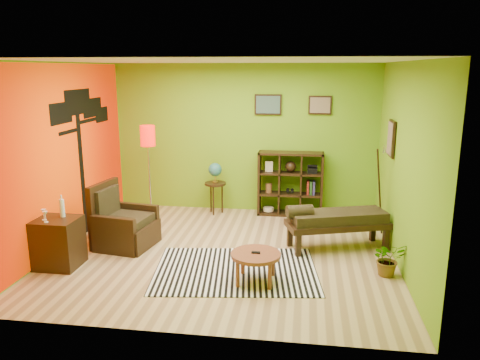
# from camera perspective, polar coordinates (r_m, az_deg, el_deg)

# --- Properties ---
(ground) EXTENTS (5.00, 5.00, 0.00)m
(ground) POSITION_cam_1_polar(r_m,az_deg,el_deg) (7.13, -1.93, -8.81)
(ground) COLOR tan
(ground) RESTS_ON ground
(room_shell) EXTENTS (5.04, 4.54, 2.82)m
(room_shell) POSITION_cam_1_polar(r_m,az_deg,el_deg) (6.69, -2.82, 5.70)
(room_shell) COLOR #69A217
(room_shell) RESTS_ON ground
(zebra_rug) EXTENTS (2.38, 1.84, 0.01)m
(zebra_rug) POSITION_cam_1_polar(r_m,az_deg,el_deg) (6.53, -0.51, -10.92)
(zebra_rug) COLOR white
(zebra_rug) RESTS_ON ground
(coffee_table) EXTENTS (0.64, 0.64, 0.42)m
(coffee_table) POSITION_cam_1_polar(r_m,az_deg,el_deg) (6.08, 1.94, -9.38)
(coffee_table) COLOR brown
(coffee_table) RESTS_ON ground
(armchair) EXTENTS (0.93, 0.93, 0.99)m
(armchair) POSITION_cam_1_polar(r_m,az_deg,el_deg) (7.53, -14.15, -5.57)
(armchair) COLOR black
(armchair) RESTS_ON ground
(side_cabinet) EXTENTS (0.59, 0.53, 1.01)m
(side_cabinet) POSITION_cam_1_polar(r_m,az_deg,el_deg) (7.01, -21.30, -7.09)
(side_cabinet) COLOR black
(side_cabinet) RESTS_ON ground
(floor_lamp) EXTENTS (0.26, 0.26, 1.75)m
(floor_lamp) POSITION_cam_1_polar(r_m,az_deg,el_deg) (8.27, -11.14, 4.25)
(floor_lamp) COLOR silver
(floor_lamp) RESTS_ON ground
(globe_table) EXTENTS (0.40, 0.40, 0.98)m
(globe_table) POSITION_cam_1_polar(r_m,az_deg,el_deg) (8.80, -3.04, 0.56)
(globe_table) COLOR black
(globe_table) RESTS_ON ground
(cube_shelf) EXTENTS (1.20, 0.35, 1.20)m
(cube_shelf) POSITION_cam_1_polar(r_m,az_deg,el_deg) (8.79, 6.23, -0.47)
(cube_shelf) COLOR black
(cube_shelf) RESTS_ON ground
(bench) EXTENTS (1.65, 1.01, 0.72)m
(bench) POSITION_cam_1_polar(r_m,az_deg,el_deg) (7.27, 11.53, -4.77)
(bench) COLOR black
(bench) RESTS_ON ground
(potted_plant) EXTENTS (0.53, 0.56, 0.36)m
(potted_plant) POSITION_cam_1_polar(r_m,az_deg,el_deg) (6.63, 17.57, -9.55)
(potted_plant) COLOR #26661E
(potted_plant) RESTS_ON ground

